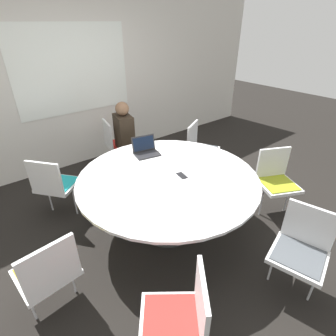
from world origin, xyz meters
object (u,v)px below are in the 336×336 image
object	(u,v)px
person_0	(125,134)
chair_4	(302,246)
laptop	(145,150)
cell_phone	(182,175)
chair_5	(276,177)
chair_2	(48,271)
chair_0	(117,141)
chair_1	(54,183)
chair_6	(200,146)
chair_3	(181,316)

from	to	relation	value
person_0	chair_4	bearing A→B (deg)	13.92
laptop	cell_phone	distance (m)	0.70
chair_4	chair_5	size ratio (longest dim) A/B	1.00
chair_2	cell_phone	distance (m)	1.53
person_0	laptop	xyz separation A→B (m)	(-0.18, -0.82, 0.10)
chair_4	chair_5	distance (m)	1.16
chair_2	chair_4	size ratio (longest dim) A/B	1.00
chair_5	person_0	xyz separation A→B (m)	(-0.98, 1.99, 0.20)
chair_0	person_0	bearing A→B (deg)	18.96
chair_0	chair_4	xyz separation A→B (m)	(0.14, -3.02, 0.00)
cell_phone	chair_2	bearing A→B (deg)	-175.13
chair_1	person_0	xyz separation A→B (m)	(1.23, 0.37, 0.20)
cell_phone	chair_6	bearing A→B (deg)	36.37
chair_2	chair_5	bearing A→B (deg)	-13.55
chair_4	chair_6	distance (m)	2.20
chair_6	person_0	xyz separation A→B (m)	(-0.90, 0.72, 0.20)
chair_6	laptop	size ratio (longest dim) A/B	2.47
chair_3	chair_5	size ratio (longest dim) A/B	1.00
chair_4	chair_3	bearing A→B (deg)	66.45
chair_3	cell_phone	world-z (taller)	chair_3
cell_phone	chair_0	bearing A→B (deg)	84.96
chair_6	chair_4	bearing A→B (deg)	41.23
person_0	cell_phone	distance (m)	1.53
chair_0	cell_phone	xyz separation A→B (m)	(-0.16, -1.77, 0.25)
laptop	chair_2	bearing A→B (deg)	-139.69
cell_phone	chair_5	bearing A→B (deg)	-22.15
chair_0	chair_5	distance (m)	2.46
chair_5	laptop	world-z (taller)	laptop
chair_4	person_0	distance (m)	2.77
chair_1	laptop	size ratio (longest dim) A/B	2.47
chair_2	cell_phone	world-z (taller)	chair_2
chair_6	chair_1	bearing A→B (deg)	-36.89
chair_0	chair_3	bearing A→B (deg)	-9.39
chair_3	chair_5	xyz separation A→B (m)	(2.09, 0.58, 0.00)
chair_0	person_0	xyz separation A→B (m)	(0.03, -0.25, 0.20)
chair_0	chair_4	size ratio (longest dim) A/B	1.00
chair_1	chair_2	bearing A→B (deg)	-58.36
chair_1	chair_4	size ratio (longest dim) A/B	1.00
chair_2	chair_6	size ratio (longest dim) A/B	1.00
chair_4	cell_phone	distance (m)	1.31
chair_1	chair_5	world-z (taller)	same
chair_3	person_0	world-z (taller)	person_0
chair_4	chair_0	bearing A→B (deg)	-11.93
laptop	chair_6	bearing A→B (deg)	17.03
chair_5	cell_phone	distance (m)	1.28
chair_0	laptop	size ratio (longest dim) A/B	2.47
chair_5	person_0	size ratio (longest dim) A/B	0.71
chair_4	cell_phone	size ratio (longest dim) A/B	5.65
chair_2	cell_phone	size ratio (longest dim) A/B	5.65
chair_2	chair_5	distance (m)	2.69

